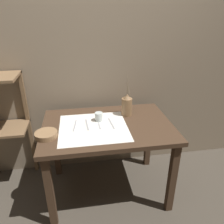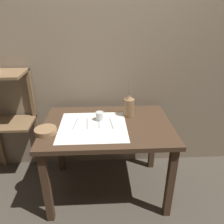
{
  "view_description": "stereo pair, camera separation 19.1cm",
  "coord_description": "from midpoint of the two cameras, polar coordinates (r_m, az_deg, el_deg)",
  "views": [
    {
      "loc": [
        -0.24,
        -1.71,
        1.7
      ],
      "look_at": [
        0.04,
        0.0,
        0.89
      ],
      "focal_mm": 35.0,
      "sensor_mm": 36.0,
      "label": 1
    },
    {
      "loc": [
        -0.05,
        -1.73,
        1.7
      ],
      "look_at": [
        0.04,
        0.0,
        0.89
      ],
      "focal_mm": 35.0,
      "sensor_mm": 36.0,
      "label": 2
    }
  ],
  "objects": [
    {
      "name": "fork_outer",
      "position": [
        1.97,
        -2.95,
        -3.0
      ],
      "size": [
        0.03,
        0.2,
        0.0
      ],
      "color": "#A8A8AD",
      "rests_on": "wooden_table"
    },
    {
      "name": "pitcher_with_flowers",
      "position": [
        2.09,
        1.28,
        1.65
      ],
      "size": [
        0.1,
        0.1,
        0.41
      ],
      "color": "olive",
      "rests_on": "wooden_table"
    },
    {
      "name": "linen_cloth",
      "position": [
        1.92,
        -7.72,
        -4.11
      ],
      "size": [
        0.59,
        0.56,
        0.0
      ],
      "color": "white",
      "rests_on": "wooden_table"
    },
    {
      "name": "spoon_inner",
      "position": [
        2.03,
        -6.41,
        -2.24
      ],
      "size": [
        0.02,
        0.21,
        0.02
      ],
      "color": "#A8A8AD",
      "rests_on": "wooden_table"
    },
    {
      "name": "glass_tumbler_near",
      "position": [
        2.01,
        -6.2,
        -1.31
      ],
      "size": [
        0.07,
        0.07,
        0.08
      ],
      "color": "silver",
      "rests_on": "wooden_table"
    },
    {
      "name": "wooden_bowl",
      "position": [
        1.87,
        -19.67,
        -5.65
      ],
      "size": [
        0.18,
        0.18,
        0.04
      ],
      "color": "#8E6B47",
      "rests_on": "wooden_table"
    },
    {
      "name": "fork_inner",
      "position": [
        1.98,
        -12.42,
        -3.5
      ],
      "size": [
        0.04,
        0.2,
        0.0
      ],
      "color": "#A8A8AD",
      "rests_on": "wooden_table"
    },
    {
      "name": "ground_plane",
      "position": [
        2.43,
        -3.42,
        -19.44
      ],
      "size": [
        12.0,
        12.0,
        0.0
      ],
      "primitive_type": "plane",
      "color": "#473F35"
    },
    {
      "name": "knife_center",
      "position": [
        1.97,
        -9.29,
        -3.32
      ],
      "size": [
        0.02,
        0.2,
        0.0
      ],
      "color": "#A8A8AD",
      "rests_on": "wooden_table"
    },
    {
      "name": "stone_wall_back",
      "position": [
        2.29,
        -5.61,
        12.41
      ],
      "size": [
        7.0,
        0.06,
        2.4
      ],
      "color": "gray",
      "rests_on": "ground_plane"
    },
    {
      "name": "wooden_table",
      "position": [
        2.02,
        -3.9,
        -5.93
      ],
      "size": [
        1.16,
        0.8,
        0.77
      ],
      "color": "#422D1E",
      "rests_on": "ground_plane"
    }
  ]
}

